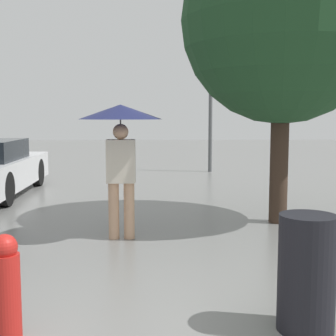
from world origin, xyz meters
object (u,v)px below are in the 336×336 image
object	(u,v)px
street_lamp	(211,74)
trash_bin	(307,273)
pedestrian	(121,130)
fire_hydrant	(6,287)
tree	(283,22)

from	to	relation	value
street_lamp	trash_bin	distance (m)	10.78
pedestrian	street_lamp	xyz separation A→B (m)	(2.27, 7.65, 1.41)
fire_hydrant	tree	bearing A→B (deg)	49.94
tree	fire_hydrant	bearing A→B (deg)	-130.06
trash_bin	fire_hydrant	world-z (taller)	trash_bin
tree	trash_bin	xyz separation A→B (m)	(-0.84, -3.70, -2.61)
pedestrian	street_lamp	size ratio (longest dim) A/B	0.46
pedestrian	street_lamp	bearing A→B (deg)	73.45
street_lamp	fire_hydrant	world-z (taller)	street_lamp
tree	street_lamp	xyz separation A→B (m)	(-0.14, 6.78, -0.18)
trash_bin	pedestrian	bearing A→B (deg)	119.03
pedestrian	fire_hydrant	distance (m)	3.14
pedestrian	tree	world-z (taller)	tree
pedestrian	street_lamp	world-z (taller)	street_lamp
tree	fire_hydrant	distance (m)	5.54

